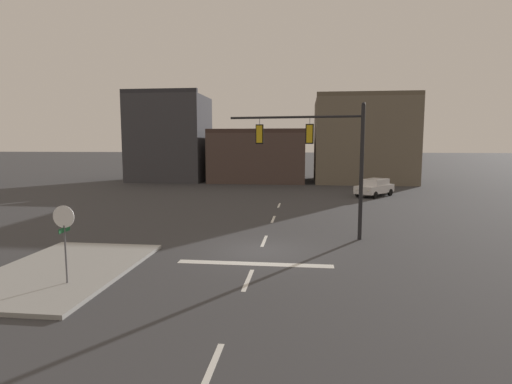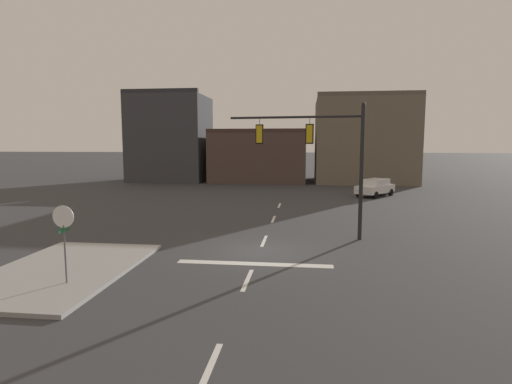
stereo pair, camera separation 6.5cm
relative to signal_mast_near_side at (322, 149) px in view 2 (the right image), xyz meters
The scene contains 8 objects.
ground_plane 6.28m from the signal_mast_near_side, 132.30° to the right, with size 400.00×400.00×0.00m, color #353538.
sidewalk_near_corner 13.14m from the signal_mast_near_side, 144.55° to the right, with size 5.00×8.00×0.15m, color gray.
stop_bar_paint 7.48m from the signal_mast_near_side, 119.10° to the right, with size 6.40×0.50×0.01m, color silver.
lane_centreline 5.55m from the signal_mast_near_side, 158.12° to the right, with size 0.16×26.40×0.01m.
signal_mast_near_side is the anchor object (origin of this frame).
stop_sign 12.64m from the signal_mast_near_side, 136.15° to the right, with size 0.76×0.64×2.83m.
car_lot_nearside 18.83m from the signal_mast_near_side, 72.32° to the left, with size 4.10×4.59×1.61m.
building_row 32.27m from the signal_mast_near_side, 97.96° to the left, with size 35.55×10.74×11.41m.
Camera 2 is at (2.04, -18.23, 4.92)m, focal length 28.86 mm.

